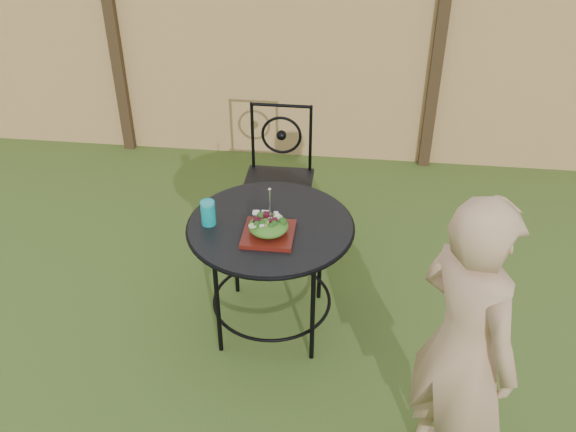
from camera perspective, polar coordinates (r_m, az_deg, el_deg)
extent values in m
plane|color=#2A4415|center=(3.95, -5.59, -9.54)|extent=(60.00, 60.00, 0.00)
cube|color=tan|center=(5.35, -1.32, 14.21)|extent=(8.00, 0.05, 1.80)
cube|color=black|center=(5.61, -15.12, 14.58)|extent=(0.09, 0.09, 1.90)
cube|color=black|center=(5.27, 13.15, 13.61)|extent=(0.09, 0.09, 1.90)
cylinder|color=black|center=(3.50, -1.57, -0.83)|extent=(0.90, 0.90, 0.02)
torus|color=black|center=(3.50, -1.56, -0.91)|extent=(0.92, 0.92, 0.02)
torus|color=black|center=(3.83, -1.44, -7.42)|extent=(0.70, 0.70, 0.02)
cylinder|color=black|center=(3.90, 2.87, -3.28)|extent=(0.03, 0.03, 0.71)
cylinder|color=black|center=(3.96, -4.71, -2.73)|extent=(0.03, 0.03, 0.71)
cylinder|color=black|center=(3.56, -6.28, -7.73)|extent=(0.03, 0.03, 0.71)
cylinder|color=black|center=(3.50, 2.21, -8.44)|extent=(0.03, 0.03, 0.71)
cube|color=black|center=(4.36, -0.92, 2.78)|extent=(0.46, 0.46, 0.03)
cylinder|color=black|center=(4.32, -0.61, 9.79)|extent=(0.42, 0.02, 0.02)
torus|color=black|center=(4.41, -0.59, 7.19)|extent=(0.28, 0.02, 0.28)
cylinder|color=black|center=(4.35, -3.85, -1.02)|extent=(0.02, 0.02, 0.44)
cylinder|color=black|center=(4.31, 1.40, -1.38)|extent=(0.02, 0.02, 0.44)
cylinder|color=black|center=(4.68, -3.00, 1.77)|extent=(0.02, 0.02, 0.44)
cylinder|color=black|center=(4.64, 1.88, 1.46)|extent=(0.02, 0.02, 0.44)
cylinder|color=black|center=(4.45, -3.16, 7.09)|extent=(0.02, 0.02, 0.50)
cylinder|color=black|center=(4.41, 2.01, 6.81)|extent=(0.02, 0.02, 0.50)
imported|color=tan|center=(2.84, 15.34, -11.24)|extent=(0.61, 0.65, 1.50)
cube|color=#441109|center=(3.39, -1.73, -1.60)|extent=(0.27, 0.27, 0.02)
ellipsoid|color=#235614|center=(3.36, -1.75, -0.88)|extent=(0.21, 0.21, 0.08)
cylinder|color=silver|center=(3.29, -1.61, 0.96)|extent=(0.01, 0.01, 0.18)
cylinder|color=#0EA4A7|center=(3.48, -7.11, 0.28)|extent=(0.08, 0.08, 0.14)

